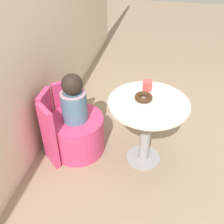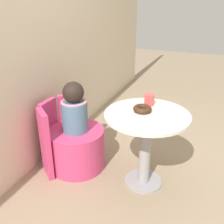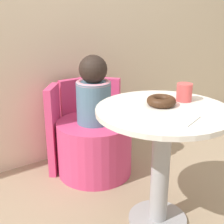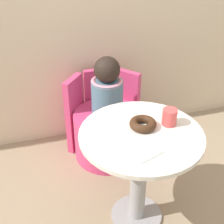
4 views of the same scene
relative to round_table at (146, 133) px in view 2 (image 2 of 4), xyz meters
The scene contains 9 objects.
ground_plane 0.50m from the round_table, 61.90° to the right, with size 12.00×12.00×0.00m, color gray.
back_wall 1.29m from the round_table, 88.55° to the left, with size 6.00×0.06×2.40m.
round_table is the anchor object (origin of this frame).
tub_chair 0.73m from the round_table, 90.27° to the left, with size 0.53×0.53×0.39m.
booth_backrest 0.91m from the round_table, 90.20° to the left, with size 0.63×0.23×0.64m.
child_figure 0.68m from the round_table, 90.27° to the left, with size 0.24×0.24×0.47m.
donut 0.21m from the round_table, 59.12° to the left, with size 0.15×0.15×0.05m.
cup 0.29m from the round_table, 10.80° to the left, with size 0.08×0.08×0.10m.
paper_napkin 0.24m from the round_table, 107.73° to the right, with size 0.19×0.19×0.01m.
Camera 2 is at (-1.89, -0.41, 1.54)m, focal length 42.00 mm.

